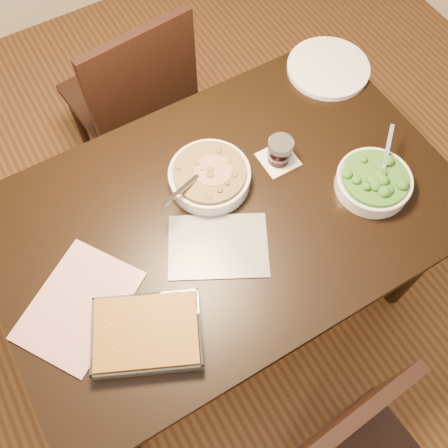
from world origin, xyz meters
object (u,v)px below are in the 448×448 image
Objects in this scene: stew_bowl at (210,176)px; chair_far at (135,98)px; table at (226,225)px; baking_dish at (147,333)px; broccoli_bowl at (374,181)px; dinner_plate at (328,68)px; wine_tumbler at (280,150)px.

chair_far is at bearing 89.80° from stew_bowl.
stew_bowl reaches higher than table.
baking_dish is (-0.38, -0.34, -0.01)m from stew_bowl.
broccoli_bowl is 0.49m from dinner_plate.
table is at bearing -152.70° from dinner_plate.
wine_tumbler is 0.30× the size of dinner_plate.
stew_bowl is at bearing 83.97° from chair_far.
wine_tumbler is (0.61, 0.30, 0.02)m from baking_dish.
chair_far reaches higher than stew_bowl.
stew_bowl reaches higher than dinner_plate.
dinner_plate is at bearing 18.42° from stew_bowl.
baking_dish is at bearing -151.23° from dinner_plate.
table is 5.18× the size of stew_bowl.
chair_far is at bearing 115.16° from broccoli_bowl.
stew_bowl is 0.78× the size of baking_dish.
stew_bowl is 0.62m from dinner_plate.
stew_bowl is 0.23m from wine_tumbler.
baking_dish is 1.07m from chair_far.
table is 4.06× the size of baking_dish.
chair_far reaches higher than table.
chair_far is (-0.42, 0.89, -0.26)m from broccoli_bowl.
broccoli_bowl is 0.80× the size of dinner_plate.
dinner_plate is (0.97, 0.53, -0.02)m from baking_dish.
broccoli_bowl is 0.25× the size of chair_far.
wine_tumbler is 0.09× the size of chair_far.
broccoli_bowl is at bearing -32.20° from stew_bowl.
baking_dish is 0.37× the size of chair_far.
table is at bearing 83.35° from chair_far.
wine_tumbler is at bearing 103.12° from chair_far.
wine_tumbler is at bearing 17.91° from table.
table is at bearing 160.41° from broccoli_bowl.
broccoli_bowl is 0.81m from baking_dish.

